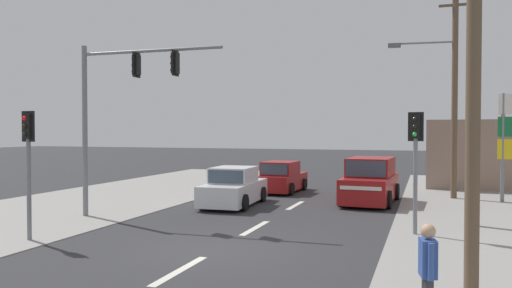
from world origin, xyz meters
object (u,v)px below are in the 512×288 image
at_px(suv_crossing_left, 370,182).
at_px(hatchback_oncoming_mid, 282,178).
at_px(sedan_receding_far, 234,188).
at_px(utility_pole_background_right, 452,82).
at_px(traffic_signal_mast, 117,98).
at_px(utility_pole_midground_right, 471,71).
at_px(utility_pole_foreground_right, 466,20).
at_px(pedestrian_at_kerb, 428,271).
at_px(pedestal_signal_right_kerb, 416,152).
at_px(pedestal_signal_left_kerb, 28,153).

height_order(suv_crossing_left, hatchback_oncoming_mid, suv_crossing_left).
height_order(sedan_receding_far, hatchback_oncoming_mid, sedan_receding_far).
bearing_deg(utility_pole_background_right, traffic_signal_mast, -140.69).
bearing_deg(hatchback_oncoming_mid, utility_pole_midground_right, -39.00).
bearing_deg(utility_pole_foreground_right, utility_pole_midground_right, 84.78).
bearing_deg(utility_pole_midground_right, utility_pole_foreground_right, -95.22).
distance_m(utility_pole_foreground_right, hatchback_oncoming_mid, 16.29).
bearing_deg(utility_pole_background_right, sedan_receding_far, -149.15).
height_order(traffic_signal_mast, sedan_receding_far, traffic_signal_mast).
relative_size(suv_crossing_left, sedan_receding_far, 1.07).
bearing_deg(sedan_receding_far, suv_crossing_left, 26.27).
xyz_separation_m(traffic_signal_mast, pedestrian_at_kerb, (10.13, -6.89, -3.22)).
height_order(utility_pole_foreground_right, utility_pole_midground_right, utility_pole_midground_right).
height_order(utility_pole_background_right, pedestal_signal_right_kerb, utility_pole_background_right).
height_order(pedestal_signal_right_kerb, pedestal_signal_left_kerb, same).
height_order(traffic_signal_mast, pedestal_signal_right_kerb, traffic_signal_mast).
xyz_separation_m(pedestal_signal_left_kerb, sedan_receding_far, (2.93, 7.91, -1.71)).
relative_size(utility_pole_background_right, pedestal_signal_right_kerb, 2.72).
distance_m(suv_crossing_left, sedan_receding_far, 5.76).
xyz_separation_m(suv_crossing_left, hatchback_oncoming_mid, (-4.52, 2.30, -0.18)).
relative_size(utility_pole_midground_right, pedestrian_at_kerb, 5.72).
bearing_deg(utility_pole_background_right, pedestrian_at_kerb, -93.58).
bearing_deg(sedan_receding_far, pedestrian_at_kerb, -55.97).
bearing_deg(hatchback_oncoming_mid, suv_crossing_left, -26.92).
xyz_separation_m(utility_pole_midground_right, sedan_receding_far, (-8.70, 1.69, -4.19)).
bearing_deg(pedestal_signal_left_kerb, suv_crossing_left, 52.28).
bearing_deg(traffic_signal_mast, utility_pole_background_right, 39.31).
height_order(utility_pole_background_right, hatchback_oncoming_mid, utility_pole_background_right).
bearing_deg(pedestrian_at_kerb, sedan_receding_far, 124.03).
bearing_deg(suv_crossing_left, sedan_receding_far, -153.73).
height_order(utility_pole_foreground_right, traffic_signal_mast, utility_pole_foreground_right).
height_order(utility_pole_midground_right, pedestal_signal_left_kerb, utility_pole_midground_right).
distance_m(pedestal_signal_left_kerb, suv_crossing_left, 13.31).
xyz_separation_m(utility_pole_midground_right, hatchback_oncoming_mid, (-8.06, 6.53, -4.19)).
distance_m(hatchback_oncoming_mid, pedestrian_at_kerb, 17.21).
height_order(pedestal_signal_right_kerb, hatchback_oncoming_mid, pedestal_signal_right_kerb).
relative_size(pedestal_signal_left_kerb, suv_crossing_left, 0.77).
bearing_deg(suv_crossing_left, utility_pole_background_right, 37.29).
bearing_deg(pedestal_signal_right_kerb, utility_pole_foreground_right, -79.95).
bearing_deg(pedestal_signal_right_kerb, utility_pole_background_right, 81.30).
relative_size(utility_pole_midground_right, pedestal_signal_right_kerb, 2.62).
xyz_separation_m(utility_pole_midground_right, utility_pole_background_right, (-0.29, 6.71, 0.31)).
bearing_deg(traffic_signal_mast, suv_crossing_left, 40.12).
relative_size(hatchback_oncoming_mid, pedestrian_at_kerb, 2.27).
bearing_deg(sedan_receding_far, pedestal_signal_left_kerb, -110.32).
bearing_deg(sedan_receding_far, traffic_signal_mast, -123.61).
relative_size(traffic_signal_mast, hatchback_oncoming_mid, 1.62).
bearing_deg(hatchback_oncoming_mid, utility_pole_foreground_right, -61.93).
distance_m(utility_pole_midground_right, utility_pole_background_right, 6.72).
xyz_separation_m(utility_pole_background_right, pedestal_signal_left_kerb, (-11.34, -12.94, -2.79)).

